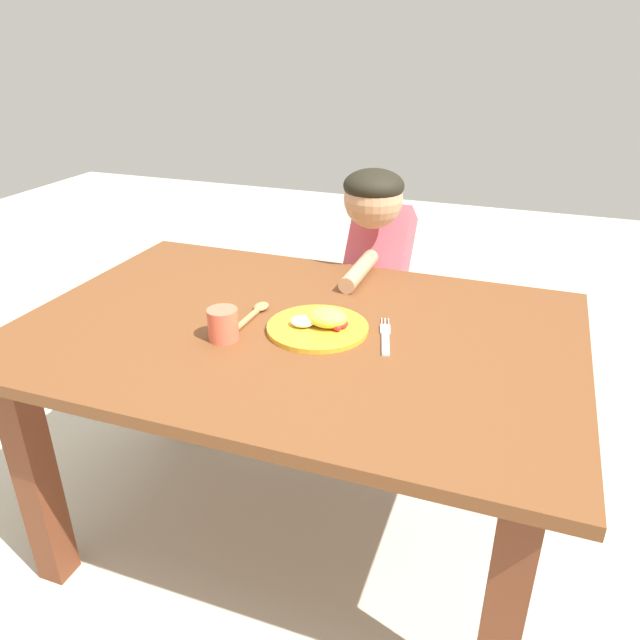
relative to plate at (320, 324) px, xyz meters
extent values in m
plane|color=beige|center=(-0.07, 0.00, -0.72)|extent=(8.00, 8.00, 0.00)
cube|color=brown|center=(-0.07, 0.00, -0.03)|extent=(1.40, 0.95, 0.03)
cube|color=brown|center=(-0.65, -0.36, -0.38)|extent=(0.08, 0.08, 0.67)
cube|color=brown|center=(0.52, -0.36, -0.38)|extent=(0.08, 0.08, 0.67)
cube|color=brown|center=(-0.65, 0.36, -0.38)|extent=(0.08, 0.08, 0.67)
cube|color=brown|center=(0.52, 0.36, -0.38)|extent=(0.08, 0.08, 0.67)
cylinder|color=gold|center=(-0.01, 0.00, -0.01)|extent=(0.25, 0.25, 0.01)
ellipsoid|color=yellow|center=(0.02, 0.01, 0.02)|extent=(0.10, 0.08, 0.05)
ellipsoid|color=red|center=(0.05, -0.01, 0.01)|extent=(0.04, 0.04, 0.02)
ellipsoid|color=red|center=(0.05, 0.00, 0.01)|extent=(0.04, 0.04, 0.02)
ellipsoid|color=white|center=(-0.04, -0.02, 0.01)|extent=(0.06, 0.05, 0.02)
cube|color=silver|center=(0.17, -0.02, -0.01)|extent=(0.05, 0.11, 0.01)
cube|color=silver|center=(0.15, 0.05, -0.01)|extent=(0.04, 0.05, 0.01)
cylinder|color=silver|center=(0.15, 0.10, -0.01)|extent=(0.01, 0.04, 0.00)
cylinder|color=silver|center=(0.14, 0.09, -0.01)|extent=(0.01, 0.04, 0.00)
cylinder|color=silver|center=(0.13, 0.09, -0.01)|extent=(0.01, 0.04, 0.00)
cylinder|color=#C4814B|center=(-0.19, -0.04, -0.01)|extent=(0.02, 0.15, 0.02)
ellipsoid|color=#C4814B|center=(-0.19, 0.06, -0.01)|extent=(0.04, 0.05, 0.02)
cylinder|color=#E66247|center=(-0.20, -0.12, 0.02)|extent=(0.07, 0.07, 0.08)
cube|color=#3C386C|center=(-0.01, 0.68, -0.44)|extent=(0.19, 0.15, 0.55)
cube|color=#CC4C59|center=(-0.01, 0.59, -0.03)|extent=(0.19, 0.30, 0.36)
sphere|color=tan|center=(-0.01, 0.49, 0.19)|extent=(0.18, 0.18, 0.18)
ellipsoid|color=black|center=(-0.01, 0.49, 0.24)|extent=(0.18, 0.18, 0.10)
cylinder|color=tan|center=(-0.01, 0.37, 0.01)|extent=(0.05, 0.26, 0.05)
camera|label=1|loc=(0.46, -1.26, 0.66)|focal=33.92mm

